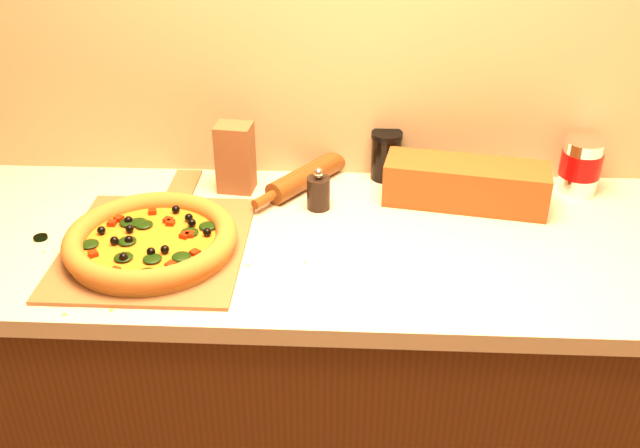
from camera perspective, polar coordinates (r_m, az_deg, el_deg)
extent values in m
plane|color=#9E8460|center=(1.75, 3.25, 17.42)|extent=(4.00, 0.00, 4.00)
cube|color=#4B2C10|center=(1.91, 2.45, -13.13)|extent=(2.80, 0.65, 0.86)
cube|color=#C2B497|center=(1.63, 2.79, -1.60)|extent=(2.84, 0.68, 0.04)
cube|color=brown|center=(1.61, -13.07, -1.75)|extent=(0.40, 0.44, 0.01)
cube|color=brown|center=(1.86, -10.92, 2.97)|extent=(0.07, 0.18, 0.01)
cylinder|color=#C67831|center=(1.59, -13.30, -1.73)|extent=(0.35, 0.35, 0.02)
cylinder|color=gold|center=(1.58, -13.36, -1.33)|extent=(0.30, 0.30, 0.01)
torus|color=#99501B|center=(1.58, -13.39, -1.09)|extent=(0.37, 0.37, 0.05)
ellipsoid|color=black|center=(1.59, -11.19, -0.49)|extent=(0.04, 0.04, 0.01)
sphere|color=black|center=(1.57, -15.16, -1.27)|extent=(0.02, 0.02, 0.02)
cube|color=#921905|center=(1.53, -13.11, -2.14)|extent=(0.02, 0.02, 0.01)
cylinder|color=black|center=(1.73, -21.45, -1.02)|extent=(0.04, 0.04, 0.01)
cylinder|color=black|center=(1.71, -0.12, 2.50)|extent=(0.06, 0.06, 0.08)
sphere|color=silver|center=(1.69, -0.12, 4.10)|extent=(0.03, 0.03, 0.03)
cylinder|color=#55270E|center=(1.83, -0.74, 4.01)|extent=(0.21, 0.26, 0.06)
cylinder|color=#55270E|center=(1.96, 2.56, 5.79)|extent=(0.06, 0.07, 0.02)
cylinder|color=#55270E|center=(1.71, -4.49, 1.96)|extent=(0.06, 0.07, 0.02)
cylinder|color=silver|center=(1.90, 20.11, 4.37)|extent=(0.10, 0.10, 0.14)
cylinder|color=#860405|center=(1.89, 20.15, 4.57)|extent=(0.10, 0.10, 0.06)
cube|color=brown|center=(1.76, 11.56, 3.17)|extent=(0.40, 0.19, 0.11)
cube|color=brown|center=(1.79, -6.79, 5.28)|extent=(0.10, 0.08, 0.18)
cylinder|color=black|center=(1.86, 5.29, 5.28)|extent=(0.08, 0.08, 0.11)
cylinder|color=black|center=(1.83, 5.38, 7.10)|extent=(0.08, 0.08, 0.01)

